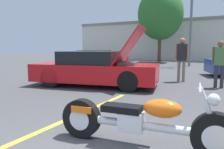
# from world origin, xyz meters

# --- Properties ---
(parking_stripe_foreground) EXTENTS (0.12, 5.52, 0.01)m
(parking_stripe_foreground) POSITION_xyz_m (-1.52, 1.35, 0.00)
(parking_stripe_foreground) COLOR yellow
(parking_stripe_foreground) RESTS_ON ground
(far_building) EXTENTS (32.00, 4.20, 4.40)m
(far_building) POSITION_xyz_m (0.00, 23.79, 2.34)
(far_building) COLOR beige
(far_building) RESTS_ON ground
(light_pole) EXTENTS (1.21, 0.28, 7.07)m
(light_pole) POSITION_xyz_m (-1.42, 15.68, 3.91)
(light_pole) COLOR slate
(light_pole) RESTS_ON ground
(tree_background) EXTENTS (4.23, 4.23, 6.99)m
(tree_background) POSITION_xyz_m (-4.82, 18.96, 4.55)
(tree_background) COLOR brown
(tree_background) RESTS_ON ground
(motorcycle) EXTENTS (2.58, 0.70, 0.95)m
(motorcycle) POSITION_xyz_m (0.22, 1.14, 0.38)
(motorcycle) COLOR black
(motorcycle) RESTS_ON ground
(show_car_hood_open) EXTENTS (4.85, 2.66, 2.16)m
(show_car_hood_open) POSITION_xyz_m (-3.12, 5.06, 0.63)
(show_car_hood_open) COLOR red
(show_car_hood_open) RESTS_ON ground
(parked_car_left_row) EXTENTS (4.90, 2.24, 1.20)m
(parked_car_left_row) POSITION_xyz_m (-7.95, 12.51, 0.58)
(parked_car_left_row) COLOR red
(parked_car_left_row) RESTS_ON ground
(spectator_near_motorcycle) EXTENTS (0.52, 0.22, 1.67)m
(spectator_near_motorcycle) POSITION_xyz_m (0.95, 6.83, 0.99)
(spectator_near_motorcycle) COLOR #333338
(spectator_near_motorcycle) RESTS_ON ground
(spectator_midground) EXTENTS (0.52, 0.24, 1.83)m
(spectator_midground) POSITION_xyz_m (-0.51, 7.63, 1.10)
(spectator_midground) COLOR gray
(spectator_midground) RESTS_ON ground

